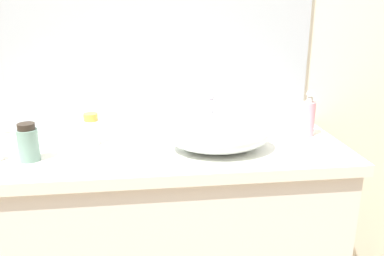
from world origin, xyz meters
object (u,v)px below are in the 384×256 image
Objects in this scene: soap_dispenser at (308,117)px; perfume_bottle at (92,130)px; lotion_bottle at (28,143)px; sink_basin at (219,133)px.

perfume_bottle is (-0.85, -0.00, -0.02)m from soap_dispenser.
lotion_bottle is 0.24m from perfume_bottle.
soap_dispenser is at bearing 0.03° from perfume_bottle.
lotion_bottle is 1.09× the size of perfume_bottle.
soap_dispenser is 0.85m from perfume_bottle.
perfume_bottle is (0.19, 0.14, -0.00)m from lotion_bottle.
perfume_bottle is at bearing -179.97° from soap_dispenser.
perfume_bottle is at bearing 165.66° from sink_basin.
sink_basin is at bearing -14.34° from perfume_bottle.
sink_basin is at bearing -162.78° from soap_dispenser.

